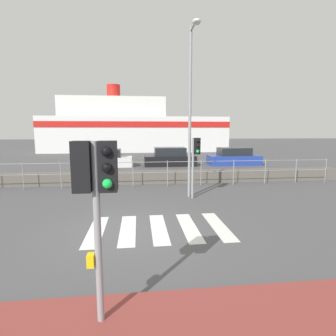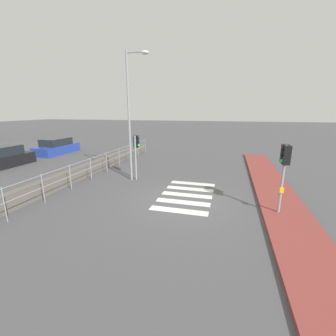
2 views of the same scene
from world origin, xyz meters
name	(u,v)px [view 2 (image 2 of 2)]	position (x,y,z in m)	size (l,w,h in m)	color
ground_plane	(183,202)	(0.00, 0.00, 0.00)	(160.00, 160.00, 0.00)	#4C4C4F
sidewalk_brick	(285,211)	(0.00, -4.10, 0.06)	(24.00, 1.80, 0.12)	brown
crosswalk	(187,195)	(0.85, 0.00, 0.00)	(4.05, 2.40, 0.01)	silver
seawall	(57,182)	(0.00, 6.64, 0.34)	(23.32, 0.55, 0.67)	#605B54
harbor_fence	(70,174)	(0.00, 5.77, 0.86)	(21.03, 0.04, 1.33)	gray
traffic_light_near	(285,161)	(-0.30, -3.79, 2.12)	(0.58, 0.41, 2.72)	gray
traffic_light_far	(136,148)	(2.65, 3.30, 1.87)	(0.34, 0.32, 2.55)	gray
streetlamp	(132,104)	(2.44, 3.35, 4.24)	(0.32, 1.28, 6.93)	gray
parked_car_black	(1,158)	(2.83, 13.73, 0.63)	(4.15, 1.79, 1.48)	black
parked_car_blue	(57,147)	(8.24, 13.73, 0.61)	(4.27, 1.84, 1.42)	#233D9E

